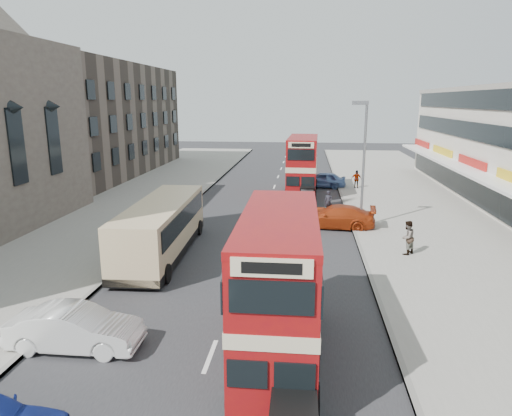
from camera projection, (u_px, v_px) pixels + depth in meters
The scene contains 18 objects.
ground at pixel (196, 395), 12.89m from camera, with size 160.00×160.00×0.00m, color #28282B.
road_surface at pixel (263, 218), 32.23m from camera, with size 12.00×90.00×0.01m, color #28282B.
pavement_right at pixel (437, 222), 30.94m from camera, with size 12.00×90.00×0.15m, color gray.
pavement_left at pixel (101, 213), 33.49m from camera, with size 12.00×90.00×0.15m, color gray.
kerb_left at pixel (179, 215), 32.86m from camera, with size 0.20×90.00×0.16m, color gray.
kerb_right at pixel (350, 219), 31.57m from camera, with size 0.20×90.00×0.16m, color gray.
brick_terrace at pixel (82, 120), 50.59m from camera, with size 14.00×28.00×12.00m, color #66594C.
street_lamp at pixel (363, 155), 28.50m from camera, with size 1.00×0.20×8.12m.
bus_main at pixel (279, 288), 14.19m from camera, with size 2.40×8.44×4.64m.
bus_second at pixel (303, 166), 39.76m from camera, with size 2.69×8.95×4.89m.
coach at pixel (162, 226), 24.24m from camera, with size 3.00×10.26×2.69m.
car_left_front at pixel (75, 328), 15.15m from camera, with size 1.55×4.43×1.46m, color silver.
car_right_a at pixel (335, 217), 29.60m from camera, with size 2.09×5.15×1.49m, color #9E310F.
car_right_b at pixel (336, 213), 31.31m from camera, with size 1.87×4.05×1.12m, color #D64915.
car_right_c at pixel (322, 180), 43.29m from camera, with size 1.78×4.41×1.50m, color #5F85BF.
pedestrian_near at pixel (407, 237), 24.02m from camera, with size 0.68×0.46×1.86m, color gray.
pedestrian_far at pixel (356, 179), 42.35m from camera, with size 0.97×0.40×1.66m, color gray.
cyclist at pixel (328, 208), 32.34m from camera, with size 0.64×1.59×1.91m.
Camera 1 is at (2.94, -11.06, 8.16)m, focal length 31.84 mm.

